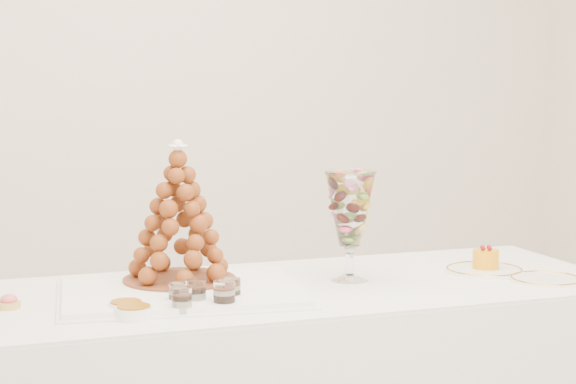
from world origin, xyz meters
name	(u,v)px	position (x,y,z in m)	size (l,w,h in m)	color
lace_tray	(182,291)	(-0.33, 0.23, 0.73)	(0.65, 0.49, 0.02)	white
macaron_vase	(350,210)	(0.19, 0.23, 0.93)	(0.15, 0.15, 0.33)	white
cake_plate	(484,270)	(0.64, 0.18, 0.73)	(0.24, 0.24, 0.01)	white
spare_plate	(546,280)	(0.73, -0.01, 0.73)	(0.21, 0.21, 0.01)	white
pink_tart	(9,302)	(-0.80, 0.26, 0.74)	(0.06, 0.06, 0.04)	tan
verrine_a	(177,295)	(-0.38, 0.11, 0.75)	(0.05, 0.05, 0.06)	white
verrine_b	(196,294)	(-0.33, 0.08, 0.76)	(0.05, 0.05, 0.07)	white
verrine_c	(232,290)	(-0.23, 0.10, 0.75)	(0.05, 0.05, 0.07)	white
verrine_d	(182,301)	(-0.39, 0.02, 0.76)	(0.05, 0.05, 0.07)	white
verrine_e	(224,296)	(-0.27, 0.02, 0.76)	(0.06, 0.06, 0.08)	white
ramekin_back	(126,308)	(-0.52, 0.09, 0.74)	(0.09, 0.09, 0.03)	white
ramekin_front	(134,313)	(-0.51, 0.03, 0.74)	(0.10, 0.10, 0.03)	white
croquembouche	(179,212)	(-0.31, 0.33, 0.94)	(0.33, 0.33, 0.41)	brown
mousse_cake	(486,259)	(0.65, 0.18, 0.76)	(0.08, 0.08, 0.07)	orange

